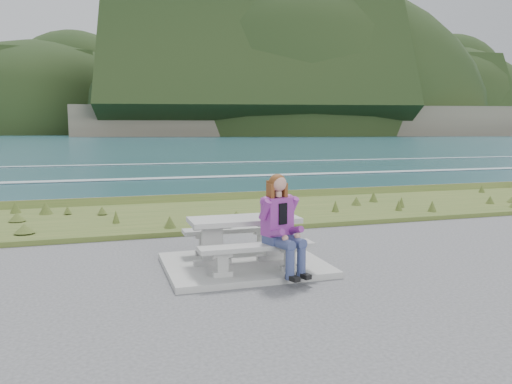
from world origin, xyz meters
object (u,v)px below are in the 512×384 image
bench_landward (257,251)px  seated_woman (284,238)px  picnic_table (244,227)px  bench_seaward (233,233)px

bench_landward → seated_woman: bearing=-19.6°
picnic_table → seated_woman: 0.92m
picnic_table → seated_woman: seated_woman is taller
bench_landward → bench_seaward: 1.40m
seated_woman → bench_seaward: bearing=86.7°
bench_landward → bench_seaward: (0.00, 1.40, 0.00)m
picnic_table → bench_seaward: 0.74m
bench_seaward → picnic_table: bearing=-90.0°
bench_seaward → bench_landward: bearing=-90.0°
bench_landward → bench_seaward: size_ratio=1.00×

